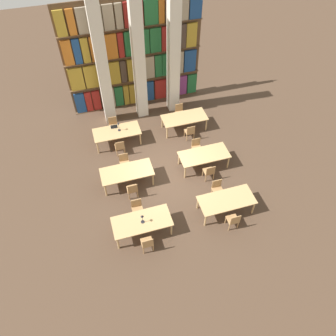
% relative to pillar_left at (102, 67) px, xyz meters
% --- Properties ---
extents(ground_plane, '(40.00, 40.00, 0.00)m').
position_rel_pillar_left_xyz_m(ground_plane, '(1.67, -4.38, -3.00)').
color(ground_plane, '#4C3828').
extents(bookshelf_bank, '(6.71, 0.35, 5.50)m').
position_rel_pillar_left_xyz_m(bookshelf_bank, '(1.67, 1.03, -0.34)').
color(bookshelf_bank, brown).
rests_on(bookshelf_bank, ground_plane).
extents(pillar_left, '(0.52, 0.52, 6.00)m').
position_rel_pillar_left_xyz_m(pillar_left, '(0.00, 0.00, 0.00)').
color(pillar_left, silver).
rests_on(pillar_left, ground_plane).
extents(pillar_center, '(0.52, 0.52, 6.00)m').
position_rel_pillar_left_xyz_m(pillar_center, '(1.67, 0.00, 0.00)').
color(pillar_center, silver).
rests_on(pillar_center, ground_plane).
extents(pillar_right, '(0.52, 0.52, 6.00)m').
position_rel_pillar_left_xyz_m(pillar_right, '(3.34, 0.00, 0.00)').
color(pillar_right, silver).
rests_on(pillar_right, ground_plane).
extents(reading_table_0, '(2.17, 1.00, 0.72)m').
position_rel_pillar_left_xyz_m(reading_table_0, '(-0.02, -6.91, -2.34)').
color(reading_table_0, tan).
rests_on(reading_table_0, ground_plane).
extents(chair_0, '(0.42, 0.40, 0.86)m').
position_rel_pillar_left_xyz_m(chair_0, '(-0.02, -7.70, -2.54)').
color(chair_0, tan).
rests_on(chair_0, ground_plane).
extents(chair_1, '(0.42, 0.40, 0.86)m').
position_rel_pillar_left_xyz_m(chair_1, '(-0.02, -6.13, -2.54)').
color(chair_1, tan).
rests_on(chair_1, ground_plane).
extents(desk_lamp_0, '(0.14, 0.14, 0.42)m').
position_rel_pillar_left_xyz_m(desk_lamp_0, '(0.01, -6.96, -1.99)').
color(desk_lamp_0, '#232328').
rests_on(desk_lamp_0, reading_table_0).
extents(reading_table_1, '(2.17, 1.00, 0.72)m').
position_rel_pillar_left_xyz_m(reading_table_1, '(3.35, -6.91, -2.34)').
color(reading_table_1, tan).
rests_on(reading_table_1, ground_plane).
extents(chair_2, '(0.42, 0.40, 0.86)m').
position_rel_pillar_left_xyz_m(chair_2, '(3.32, -7.70, -2.54)').
color(chair_2, tan).
rests_on(chair_2, ground_plane).
extents(chair_3, '(0.42, 0.40, 0.86)m').
position_rel_pillar_left_xyz_m(chair_3, '(3.32, -6.13, -2.54)').
color(chair_3, tan).
rests_on(chair_3, ground_plane).
extents(reading_table_2, '(2.17, 1.00, 0.72)m').
position_rel_pillar_left_xyz_m(reading_table_2, '(-0.04, -4.39, -2.34)').
color(reading_table_2, tan).
rests_on(reading_table_2, ground_plane).
extents(chair_4, '(0.42, 0.40, 0.86)m').
position_rel_pillar_left_xyz_m(chair_4, '(0.00, -5.17, -2.54)').
color(chair_4, tan).
rests_on(chair_4, ground_plane).
extents(chair_5, '(0.42, 0.40, 0.86)m').
position_rel_pillar_left_xyz_m(chair_5, '(0.00, -3.61, -2.54)').
color(chair_5, tan).
rests_on(chair_5, ground_plane).
extents(reading_table_3, '(2.17, 1.00, 0.72)m').
position_rel_pillar_left_xyz_m(reading_table_3, '(3.39, -4.40, -2.34)').
color(reading_table_3, tan).
rests_on(reading_table_3, ground_plane).
extents(chair_6, '(0.42, 0.40, 0.86)m').
position_rel_pillar_left_xyz_m(chair_6, '(3.34, -5.18, -2.54)').
color(chair_6, tan).
rests_on(chair_6, ground_plane).
extents(chair_7, '(0.42, 0.40, 0.86)m').
position_rel_pillar_left_xyz_m(chair_7, '(3.34, -3.61, -2.54)').
color(chair_7, tan).
rests_on(chair_7, ground_plane).
extents(reading_table_4, '(2.17, 1.00, 0.72)m').
position_rel_pillar_left_xyz_m(reading_table_4, '(0.03, -1.83, -2.34)').
color(reading_table_4, tan).
rests_on(reading_table_4, ground_plane).
extents(chair_8, '(0.42, 0.40, 0.86)m').
position_rel_pillar_left_xyz_m(chair_8, '(-0.01, -2.61, -2.54)').
color(chair_8, tan).
rests_on(chair_8, ground_plane).
extents(chair_9, '(0.42, 0.40, 0.86)m').
position_rel_pillar_left_xyz_m(chair_9, '(-0.01, -1.04, -2.54)').
color(chair_9, tan).
rests_on(chair_9, ground_plane).
extents(desk_lamp_1, '(0.14, 0.14, 0.46)m').
position_rel_pillar_left_xyz_m(desk_lamp_1, '(0.16, -1.80, -1.97)').
color(desk_lamp_1, '#232328').
rests_on(desk_lamp_1, reading_table_4).
extents(laptop, '(0.32, 0.22, 0.21)m').
position_rel_pillar_left_xyz_m(laptop, '(-0.04, -1.52, -2.24)').
color(laptop, silver).
rests_on(laptop, reading_table_4).
extents(reading_table_5, '(2.17, 1.00, 0.72)m').
position_rel_pillar_left_xyz_m(reading_table_5, '(3.37, -1.77, -2.34)').
color(reading_table_5, tan).
rests_on(reading_table_5, ground_plane).
extents(chair_10, '(0.42, 0.40, 0.86)m').
position_rel_pillar_left_xyz_m(chair_10, '(3.38, -2.56, -2.54)').
color(chair_10, tan).
rests_on(chair_10, ground_plane).
extents(chair_11, '(0.42, 0.40, 0.86)m').
position_rel_pillar_left_xyz_m(chair_11, '(3.38, -0.99, -2.54)').
color(chair_11, tan).
rests_on(chair_11, ground_plane).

